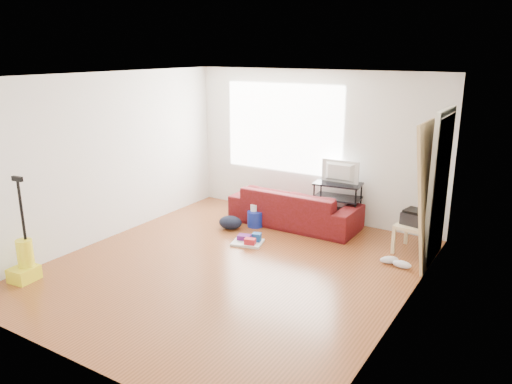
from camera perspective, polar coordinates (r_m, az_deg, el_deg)
The scene contains 13 objects.
room at distance 6.42m, azimuth -1.68°, elevation 1.96°, with size 4.51×5.01×2.51m.
sofa at distance 8.34m, azimuth 4.42°, elevation -3.73°, with size 2.12×0.83×0.62m, color #400B06.
tv_stand at distance 8.21m, azimuth 9.25°, elevation -1.43°, with size 0.78×0.50×0.74m.
tv at distance 8.06m, azimuth 9.43°, elevation 2.25°, with size 0.62×0.08×0.36m, color black.
side_table at distance 7.45m, azimuth 17.90°, elevation -4.05°, with size 0.57×0.57×0.42m.
printer at distance 7.40m, azimuth 18.01°, elevation -2.81°, with size 0.45×0.38×0.21m.
bucket at distance 8.24m, azimuth -0.08°, elevation -3.94°, with size 0.26×0.26×0.26m, color navy.
toilet_paper at distance 8.20m, azimuth -0.22°, elevation -2.67°, with size 0.12×0.12×0.11m, color white.
cleaning_tray at distance 7.51m, azimuth -0.84°, elevation -5.57°, with size 0.52×0.46×0.16m.
backpack at distance 8.14m, azimuth -2.94°, elevation -4.20°, with size 0.39×0.31×0.21m, color black.
sneakers at distance 7.03m, azimuth 15.65°, elevation -7.72°, with size 0.45×0.23×0.10m.
vacuum at distance 6.95m, azimuth -24.95°, elevation -7.22°, with size 0.31×0.35×1.34m.
door_panel at distance 7.19m, azimuth 18.27°, elevation -7.87°, with size 0.04×0.78×1.94m, color tan.
Camera 1 is at (3.50, -5.05, 2.81)m, focal length 35.00 mm.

